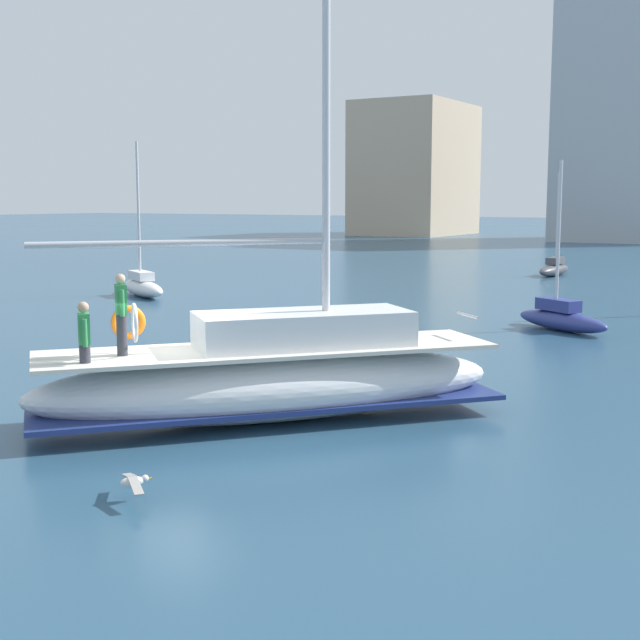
# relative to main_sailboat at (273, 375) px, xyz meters

# --- Properties ---
(ground_plane) EXTENTS (400.00, 400.00, 0.00)m
(ground_plane) POSITION_rel_main_sailboat_xyz_m (-1.44, -1.26, -0.91)
(ground_plane) COLOR #284C66
(main_sailboat) EXTENTS (8.13, 8.80, 13.57)m
(main_sailboat) POSITION_rel_main_sailboat_xyz_m (0.00, 0.00, 0.00)
(main_sailboat) COLOR silver
(main_sailboat) RESTS_ON ground
(moored_sloop_near) EXTENTS (1.19, 4.22, 5.96)m
(moored_sloop_near) POSITION_rel_main_sailboat_xyz_m (-4.50, 36.33, -0.44)
(moored_sloop_near) COLOR #4C4C51
(moored_sloop_near) RESTS_ON ground
(moored_sloop_far) EXTENTS (3.97, 2.93, 5.73)m
(moored_sloop_far) POSITION_rel_main_sailboat_xyz_m (1.71, 15.10, -0.45)
(moored_sloop_far) COLOR navy
(moored_sloop_far) RESTS_ON ground
(moored_catamaran) EXTENTS (4.53, 3.24, 7.03)m
(moored_catamaran) POSITION_rel_main_sailboat_xyz_m (-17.74, 15.83, -0.40)
(moored_catamaran) COLOR white
(moored_catamaran) RESTS_ON ground
(seagull) EXTENTS (0.92, 0.73, 0.17)m
(seagull) POSITION_rel_main_sailboat_xyz_m (0.92, -5.10, -0.61)
(seagull) COLOR silver
(seagull) RESTS_ON ground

